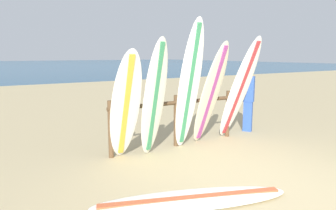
% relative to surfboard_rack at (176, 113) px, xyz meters
% --- Properties ---
extents(ground_plane, '(120.00, 120.00, 0.00)m').
position_rel_surfboard_rack_xyz_m(ground_plane, '(0.01, -2.57, -0.67)').
color(ground_plane, tan).
extents(surfboard_rack, '(2.87, 0.09, 1.03)m').
position_rel_surfboard_rack_xyz_m(surfboard_rack, '(0.00, 0.00, 0.00)').
color(surfboard_rack, brown).
rests_on(surfboard_rack, ground).
extents(surfboard_leaning_far_left, '(0.62, 1.00, 1.93)m').
position_rel_surfboard_rack_xyz_m(surfboard_leaning_far_left, '(-1.28, -0.42, 0.29)').
color(surfboard_leaning_far_left, white).
rests_on(surfboard_leaning_far_left, ground).
extents(surfboard_leaning_left, '(0.57, 0.60, 2.13)m').
position_rel_surfboard_rack_xyz_m(surfboard_leaning_left, '(-0.70, -0.36, 0.40)').
color(surfboard_leaning_left, silver).
rests_on(surfboard_leaning_left, ground).
extents(surfboard_leaning_center_left, '(0.48, 0.69, 2.49)m').
position_rel_surfboard_rack_xyz_m(surfboard_leaning_center_left, '(0.05, -0.37, 0.57)').
color(surfboard_leaning_center_left, white).
rests_on(surfboard_leaning_center_left, ground).
extents(surfboard_leaning_center, '(0.62, 0.87, 2.09)m').
position_rel_surfboard_rack_xyz_m(surfboard_leaning_center, '(0.61, -0.33, 0.38)').
color(surfboard_leaning_center, beige).
rests_on(surfboard_leaning_center, ground).
extents(surfboard_leaning_center_right, '(0.51, 1.08, 2.19)m').
position_rel_surfboard_rack_xyz_m(surfboard_leaning_center_right, '(1.30, -0.42, 0.42)').
color(surfboard_leaning_center_right, white).
rests_on(surfboard_leaning_center_right, ground).
extents(surfboard_lying_on_sand, '(2.57, 1.42, 0.08)m').
position_rel_surfboard_rack_xyz_m(surfboard_lying_on_sand, '(-1.19, -2.15, -0.64)').
color(surfboard_lying_on_sand, white).
rests_on(surfboard_lying_on_sand, ground).
extents(beachgoer_standing, '(0.26, 0.29, 1.53)m').
position_rel_surfboard_rack_xyz_m(beachgoer_standing, '(2.14, 0.11, 0.17)').
color(beachgoer_standing, '#3359B2').
rests_on(beachgoer_standing, ground).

